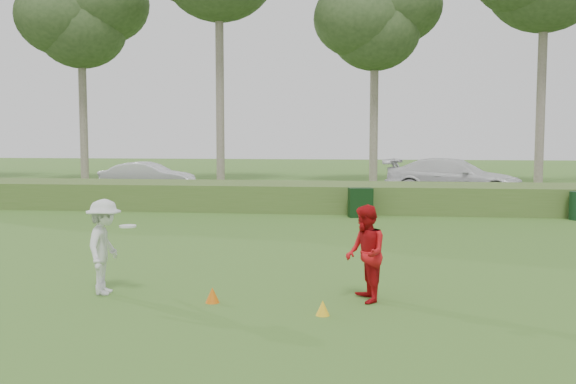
# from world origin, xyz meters

# --- Properties ---
(ground) EXTENTS (120.00, 120.00, 0.00)m
(ground) POSITION_xyz_m (0.00, 0.00, 0.00)
(ground) COLOR #376521
(ground) RESTS_ON ground
(reed_strip) EXTENTS (80.00, 3.00, 0.90)m
(reed_strip) POSITION_xyz_m (0.00, 12.00, 0.45)
(reed_strip) COLOR #436428
(reed_strip) RESTS_ON ground
(park_road) EXTENTS (80.00, 6.00, 0.06)m
(park_road) POSITION_xyz_m (0.00, 17.00, 0.03)
(park_road) COLOR #2D2D2D
(park_road) RESTS_ON ground
(tree_2) EXTENTS (6.50, 6.50, 12.00)m
(tree_2) POSITION_xyz_m (-14.00, 24.00, 8.97)
(tree_2) COLOR gray
(tree_2) RESTS_ON ground
(tree_4) EXTENTS (6.24, 6.24, 11.50)m
(tree_4) POSITION_xyz_m (2.00, 24.50, 8.59)
(tree_4) COLOR gray
(tree_4) RESTS_ON ground
(player_white) EXTENTS (0.87, 1.05, 1.53)m
(player_white) POSITION_xyz_m (-2.42, -0.35, 0.77)
(player_white) COLOR silver
(player_white) RESTS_ON ground
(player_red) EXTENTS (0.73, 0.85, 1.49)m
(player_red) POSITION_xyz_m (1.75, -0.31, 0.75)
(player_red) COLOR red
(player_red) RESTS_ON ground
(cone_orange) EXTENTS (0.22, 0.22, 0.24)m
(cone_orange) POSITION_xyz_m (-0.57, -0.68, 0.12)
(cone_orange) COLOR orange
(cone_orange) RESTS_ON ground
(cone_yellow) EXTENTS (0.20, 0.20, 0.22)m
(cone_yellow) POSITION_xyz_m (1.15, -1.17, 0.11)
(cone_yellow) COLOR yellow
(cone_yellow) RESTS_ON ground
(utility_cabinet) EXTENTS (0.81, 0.59, 0.92)m
(utility_cabinet) POSITION_xyz_m (1.52, 10.06, 0.46)
(utility_cabinet) COLOR black
(utility_cabinet) RESTS_ON ground
(car_mid) EXTENTS (4.08, 1.46, 1.34)m
(car_mid) POSITION_xyz_m (-7.83, 16.92, 0.73)
(car_mid) COLOR silver
(car_mid) RESTS_ON park_road
(car_right) EXTENTS (5.88, 3.76, 1.59)m
(car_right) POSITION_xyz_m (5.17, 16.22, 0.85)
(car_right) COLOR white
(car_right) RESTS_ON park_road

